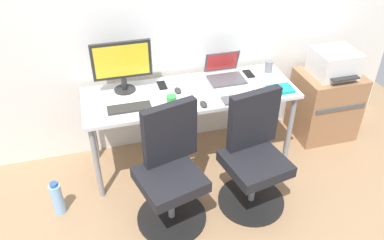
{
  "coord_description": "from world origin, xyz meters",
  "views": [
    {
      "loc": [
        -0.73,
        -2.69,
        2.36
      ],
      "look_at": [
        0.0,
        -0.05,
        0.47
      ],
      "focal_mm": 36.09,
      "sensor_mm": 36.0,
      "label": 1
    }
  ],
  "objects_px": {
    "office_chair_left": "(170,173)",
    "side_cabinet": "(325,104)",
    "desktop_monitor": "(122,63)",
    "open_laptop": "(225,72)",
    "coffee_mug": "(172,101)",
    "water_bottle_on_floor": "(57,198)",
    "office_chair_right": "(254,157)",
    "printer": "(334,63)"
  },
  "relations": [
    {
      "from": "office_chair_left",
      "to": "desktop_monitor",
      "type": "xyz_separation_m",
      "value": [
        -0.21,
        0.77,
        0.56
      ]
    },
    {
      "from": "office_chair_right",
      "to": "side_cabinet",
      "type": "distance_m",
      "value": 1.24
    },
    {
      "from": "side_cabinet",
      "to": "desktop_monitor",
      "type": "height_order",
      "value": "desktop_monitor"
    },
    {
      "from": "desktop_monitor",
      "to": "open_laptop",
      "type": "bearing_deg",
      "value": -0.66
    },
    {
      "from": "open_laptop",
      "to": "coffee_mug",
      "type": "relative_size",
      "value": 3.37
    },
    {
      "from": "office_chair_right",
      "to": "open_laptop",
      "type": "bearing_deg",
      "value": 89.3
    },
    {
      "from": "office_chair_left",
      "to": "printer",
      "type": "bearing_deg",
      "value": 21.21
    },
    {
      "from": "side_cabinet",
      "to": "coffee_mug",
      "type": "bearing_deg",
      "value": -171.42
    },
    {
      "from": "office_chair_right",
      "to": "printer",
      "type": "height_order",
      "value": "office_chair_right"
    },
    {
      "from": "water_bottle_on_floor",
      "to": "coffee_mug",
      "type": "relative_size",
      "value": 3.37
    },
    {
      "from": "printer",
      "to": "water_bottle_on_floor",
      "type": "relative_size",
      "value": 1.29
    },
    {
      "from": "coffee_mug",
      "to": "office_chair_right",
      "type": "bearing_deg",
      "value": -37.73
    },
    {
      "from": "coffee_mug",
      "to": "side_cabinet",
      "type": "bearing_deg",
      "value": 8.58
    },
    {
      "from": "office_chair_right",
      "to": "side_cabinet",
      "type": "xyz_separation_m",
      "value": [
        1.04,
        0.66,
        -0.09
      ]
    },
    {
      "from": "printer",
      "to": "coffee_mug",
      "type": "xyz_separation_m",
      "value": [
        -1.59,
        -0.24,
        -0.01
      ]
    },
    {
      "from": "side_cabinet",
      "to": "coffee_mug",
      "type": "xyz_separation_m",
      "value": [
        -1.59,
        -0.24,
        0.44
      ]
    },
    {
      "from": "desktop_monitor",
      "to": "open_laptop",
      "type": "height_order",
      "value": "desktop_monitor"
    },
    {
      "from": "water_bottle_on_floor",
      "to": "open_laptop",
      "type": "height_order",
      "value": "open_laptop"
    },
    {
      "from": "office_chair_left",
      "to": "side_cabinet",
      "type": "xyz_separation_m",
      "value": [
        1.71,
        0.66,
        -0.09
      ]
    },
    {
      "from": "water_bottle_on_floor",
      "to": "open_laptop",
      "type": "xyz_separation_m",
      "value": [
        1.53,
        0.51,
        0.64
      ]
    },
    {
      "from": "office_chair_right",
      "to": "printer",
      "type": "bearing_deg",
      "value": 32.36
    },
    {
      "from": "office_chair_right",
      "to": "desktop_monitor",
      "type": "distance_m",
      "value": 1.29
    },
    {
      "from": "office_chair_right",
      "to": "water_bottle_on_floor",
      "type": "bearing_deg",
      "value": 170.84
    },
    {
      "from": "water_bottle_on_floor",
      "to": "side_cabinet",
      "type": "bearing_deg",
      "value": 9.23
    },
    {
      "from": "office_chair_right",
      "to": "coffee_mug",
      "type": "height_order",
      "value": "office_chair_right"
    },
    {
      "from": "office_chair_right",
      "to": "coffee_mug",
      "type": "xyz_separation_m",
      "value": [
        -0.55,
        0.42,
        0.35
      ]
    },
    {
      "from": "side_cabinet",
      "to": "open_laptop",
      "type": "distance_m",
      "value": 1.13
    },
    {
      "from": "desktop_monitor",
      "to": "coffee_mug",
      "type": "distance_m",
      "value": 0.51
    },
    {
      "from": "office_chair_left",
      "to": "office_chair_right",
      "type": "distance_m",
      "value": 0.66
    },
    {
      "from": "water_bottle_on_floor",
      "to": "printer",
      "type": "bearing_deg",
      "value": 9.21
    },
    {
      "from": "open_laptop",
      "to": "coffee_mug",
      "type": "distance_m",
      "value": 0.65
    },
    {
      "from": "office_chair_right",
      "to": "open_laptop",
      "type": "relative_size",
      "value": 3.03
    },
    {
      "from": "printer",
      "to": "desktop_monitor",
      "type": "xyz_separation_m",
      "value": [
        -1.91,
        0.11,
        0.2
      ]
    },
    {
      "from": "desktop_monitor",
      "to": "coffee_mug",
      "type": "relative_size",
      "value": 5.22
    },
    {
      "from": "water_bottle_on_floor",
      "to": "desktop_monitor",
      "type": "xyz_separation_m",
      "value": [
        0.65,
        0.52,
        0.83
      ]
    },
    {
      "from": "office_chair_right",
      "to": "open_laptop",
      "type": "height_order",
      "value": "open_laptop"
    },
    {
      "from": "office_chair_left",
      "to": "office_chair_right",
      "type": "relative_size",
      "value": 1.0
    },
    {
      "from": "printer",
      "to": "desktop_monitor",
      "type": "distance_m",
      "value": 1.93
    },
    {
      "from": "open_laptop",
      "to": "side_cabinet",
      "type": "bearing_deg",
      "value": -5.24
    },
    {
      "from": "office_chair_left",
      "to": "water_bottle_on_floor",
      "type": "distance_m",
      "value": 0.94
    },
    {
      "from": "office_chair_left",
      "to": "side_cabinet",
      "type": "relative_size",
      "value": 1.42
    },
    {
      "from": "water_bottle_on_floor",
      "to": "coffee_mug",
      "type": "xyz_separation_m",
      "value": [
        0.98,
        0.18,
        0.63
      ]
    }
  ]
}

